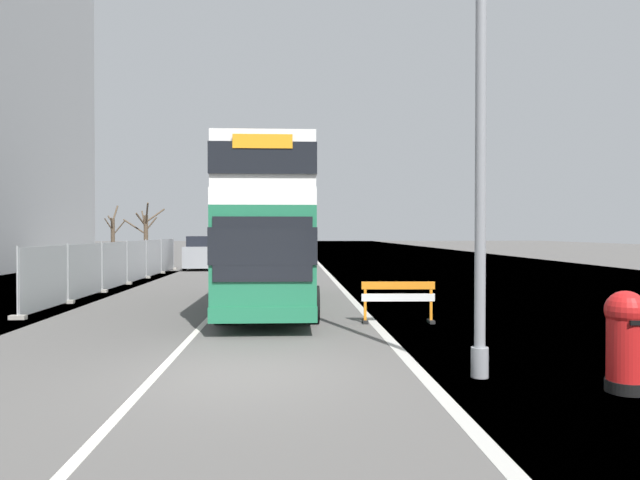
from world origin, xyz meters
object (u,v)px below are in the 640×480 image
at_px(lamppost_foreground, 481,118).
at_px(car_receding_mid, 229,249).
at_px(roadworks_barrier, 398,297).
at_px(red_pillar_postbox, 626,337).
at_px(double_decker_bus, 272,228).
at_px(car_oncoming_near, 202,253).

height_order(lamppost_foreground, car_receding_mid, lamppost_foreground).
height_order(lamppost_foreground, roadworks_barrier, lamppost_foreground).
height_order(lamppost_foreground, red_pillar_postbox, lamppost_foreground).
bearing_deg(double_decker_bus, red_pillar_postbox, -60.16).
bearing_deg(red_pillar_postbox, lamppost_foreground, 153.15).
relative_size(double_decker_bus, red_pillar_postbox, 7.00).
height_order(roadworks_barrier, car_receding_mid, car_receding_mid).
relative_size(car_oncoming_near, car_receding_mid, 1.09).
xyz_separation_m(lamppost_foreground, red_pillar_postbox, (1.90, -0.96, -3.47)).
relative_size(double_decker_bus, roadworks_barrier, 5.51).
distance_m(lamppost_foreground, car_oncoming_near, 28.81).
relative_size(lamppost_foreground, car_oncoming_near, 2.03).
bearing_deg(roadworks_barrier, car_receding_mid, 104.12).
xyz_separation_m(double_decker_bus, roadworks_barrier, (3.45, -3.38, -1.83)).
height_order(double_decker_bus, lamppost_foreground, lamppost_foreground).
height_order(red_pillar_postbox, car_receding_mid, car_receding_mid).
bearing_deg(lamppost_foreground, car_receding_mid, 102.51).
xyz_separation_m(roadworks_barrier, car_oncoming_near, (-8.55, 21.74, 0.32)).
distance_m(double_decker_bus, car_oncoming_near, 19.11).
distance_m(lamppost_foreground, car_receding_mid, 37.88).
bearing_deg(red_pillar_postbox, car_receding_mid, 104.92).
relative_size(roadworks_barrier, car_oncoming_near, 0.44).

